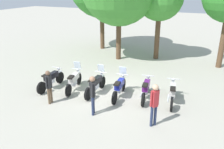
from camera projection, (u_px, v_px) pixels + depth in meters
ground_plane at (108, 94)px, 11.68m from camera, size 80.00×80.00×0.00m
motorcycle_0 at (51, 79)px, 12.26m from camera, size 0.62×2.19×0.99m
motorcycle_1 at (74, 80)px, 12.04m from camera, size 0.73×2.16×1.37m
motorcycle_2 at (96, 84)px, 11.64m from camera, size 0.62×2.19×1.37m
motorcycle_3 at (119, 87)px, 11.27m from camera, size 0.62×2.19×1.37m
motorcycle_4 at (146, 89)px, 11.11m from camera, size 0.62×2.18×0.99m
motorcycle_5 at (172, 93)px, 10.72m from camera, size 0.64×2.18×0.99m
person_0 at (154, 102)px, 8.72m from camera, size 0.33×0.36×1.76m
person_1 at (49, 85)px, 10.49m from camera, size 0.21×0.40×1.61m
person_2 at (93, 92)px, 9.53m from camera, size 0.29×0.40×1.74m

